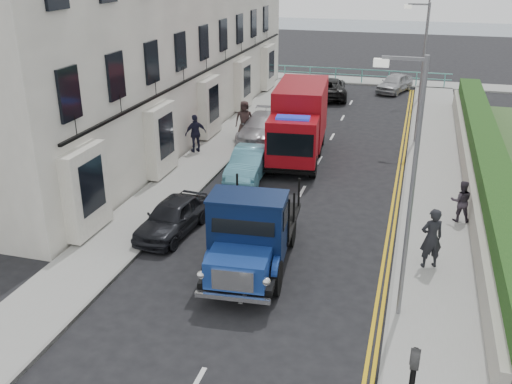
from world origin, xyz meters
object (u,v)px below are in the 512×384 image
object	(u,v)px
lamp_mid	(420,66)
pedestrian_east_near	(431,238)
lamp_near	(408,179)
parked_car_front	(173,217)
red_lorry	(299,121)
lamp_far	(423,39)
bedford_lorry	(249,239)

from	to	relation	value
lamp_mid	pedestrian_east_near	xyz separation A→B (m)	(0.88, -13.17, -2.90)
lamp_near	pedestrian_east_near	world-z (taller)	lamp_near
lamp_mid	lamp_near	bearing A→B (deg)	-90.00
lamp_near	parked_car_front	bearing A→B (deg)	158.91
red_lorry	parked_car_front	size ratio (longest dim) A/B	1.83
pedestrian_east_near	lamp_near	bearing A→B (deg)	48.40
parked_car_front	lamp_near	bearing A→B (deg)	-16.08
lamp_far	lamp_near	bearing A→B (deg)	-90.00
lamp_near	parked_car_front	distance (m)	8.99
lamp_mid	red_lorry	xyz separation A→B (m)	(-5.25, -3.77, -2.18)
lamp_near	red_lorry	world-z (taller)	lamp_near
red_lorry	pedestrian_east_near	size ratio (longest dim) A/B	3.44
lamp_mid	lamp_far	bearing A→B (deg)	90.00
lamp_mid	lamp_far	xyz separation A→B (m)	(0.00, 10.00, 0.00)
red_lorry	pedestrian_east_near	world-z (taller)	red_lorry
pedestrian_east_near	lamp_mid	bearing A→B (deg)	-110.52
bedford_lorry	lamp_far	bearing A→B (deg)	75.11
bedford_lorry	pedestrian_east_near	xyz separation A→B (m)	(5.27, 1.81, -0.13)
lamp_near	bedford_lorry	world-z (taller)	lamp_near
lamp_near	red_lorry	size ratio (longest dim) A/B	1.04
bedford_lorry	pedestrian_east_near	world-z (taller)	bedford_lorry
lamp_mid	lamp_far	distance (m)	10.00
red_lorry	pedestrian_east_near	xyz separation A→B (m)	(6.13, -9.40, -0.72)
parked_car_front	lamp_far	bearing A→B (deg)	76.33
pedestrian_east_near	lamp_far	bearing A→B (deg)	-112.17
lamp_mid	red_lorry	bearing A→B (deg)	-144.33
lamp_mid	red_lorry	distance (m)	6.82
lamp_near	lamp_mid	bearing A→B (deg)	90.00
lamp_far	bedford_lorry	bearing A→B (deg)	-99.97
lamp_far	red_lorry	bearing A→B (deg)	-110.88
lamp_near	red_lorry	bearing A→B (deg)	113.25
parked_car_front	pedestrian_east_near	xyz separation A→B (m)	(8.66, -0.17, 0.47)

